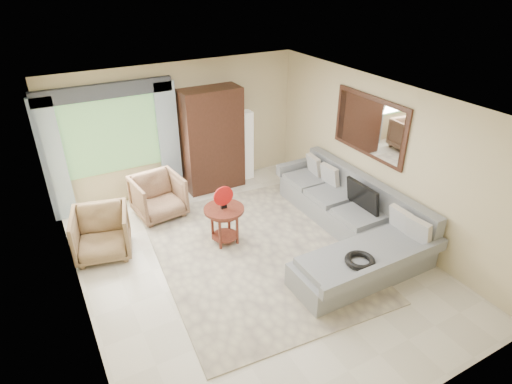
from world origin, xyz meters
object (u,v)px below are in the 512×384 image
armchair_left (102,233)px  potted_plant (94,212)px  sectional_sofa (349,224)px  armoire (212,140)px  coffee_table (225,225)px  armchair_right (158,196)px  tv_screen (363,196)px  floor_lamp (246,145)px

armchair_left → potted_plant: (0.04, 0.98, -0.14)m
sectional_sofa → armoire: size_ratio=1.65×
sectional_sofa → coffee_table: (-1.93, 0.90, 0.07)m
armchair_right → potted_plant: 1.17m
tv_screen → potted_plant: (-4.02, 2.50, -0.46)m
coffee_table → armchair_left: 1.97m
sectional_sofa → coffee_table: bearing=154.9°
tv_screen → armoire: size_ratio=0.35×
potted_plant → armoire: bearing=8.0°
coffee_table → armoire: 2.22m
armchair_left → armoire: (2.55, 1.33, 0.65)m
coffee_table → tv_screen: bearing=-21.4°
armchair_left → potted_plant: armchair_left is taller
armchair_left → armchair_right: armchair_left is taller
armchair_left → armoire: bearing=41.0°
armchair_right → armoire: bearing=17.0°
tv_screen → armchair_right: 3.68m
armchair_left → armchair_right: 1.39m
sectional_sofa → armchair_left: size_ratio=3.96×
floor_lamp → armoire: bearing=-175.7°
coffee_table → floor_lamp: bearing=54.0°
sectional_sofa → armchair_left: sectional_sofa is taller
sectional_sofa → armoire: bearing=113.1°
armchair_left → armoire: 2.95m
armchair_left → potted_plant: bearing=101.3°
tv_screen → armoire: armoire is taller
tv_screen → armchair_left: (-4.05, 1.52, -0.32)m
coffee_table → armoire: size_ratio=0.32×
coffee_table → armchair_right: bearing=116.2°
sectional_sofa → tv_screen: bearing=9.1°
tv_screen → armchair_left: size_ratio=0.85×
tv_screen → armchair_right: (-2.88, 2.26, -0.32)m
potted_plant → armoire: (2.52, 0.35, 0.79)m
armchair_left → floor_lamp: floor_lamp is taller
coffee_table → potted_plant: 2.46m
tv_screen → coffee_table: 2.38m
armchair_left → armchair_right: size_ratio=1.01×
armchair_right → floor_lamp: (2.18, 0.65, 0.35)m
sectional_sofa → armchair_right: size_ratio=3.98×
armchair_left → floor_lamp: 3.65m
potted_plant → armchair_left: bearing=-92.1°
armchair_right → floor_lamp: floor_lamp is taller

